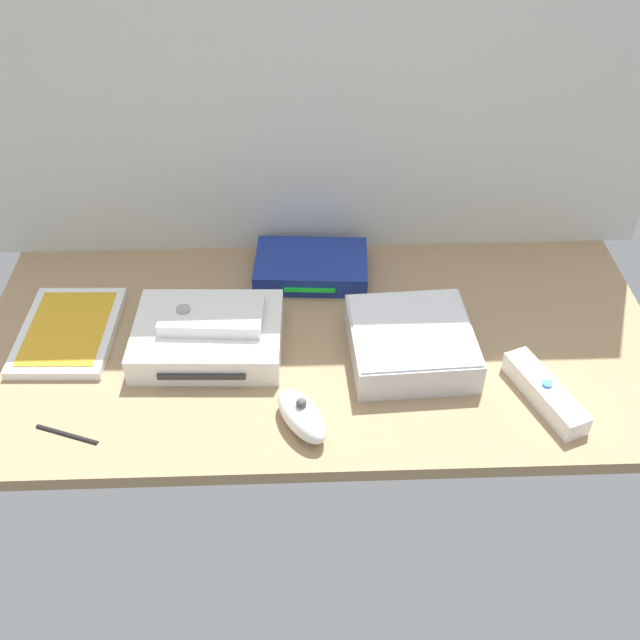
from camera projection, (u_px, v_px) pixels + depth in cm
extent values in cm
cube|color=#9E7F5B|center=(320.00, 345.00, 110.00)|extent=(100.00, 48.00, 2.00)
cube|color=silver|center=(314.00, 62.00, 106.96)|extent=(110.00, 1.20, 64.00)
cube|color=white|center=(208.00, 336.00, 106.83)|extent=(21.56, 16.74, 4.40)
cube|color=#2D2D2D|center=(201.00, 376.00, 100.64)|extent=(12.01, 1.03, 0.80)
cube|color=silver|center=(411.00, 343.00, 105.27)|extent=(17.83, 17.83, 5.00)
cube|color=silver|center=(412.00, 329.00, 103.53)|extent=(17.12, 17.12, 0.30)
cube|color=white|center=(69.00, 331.00, 109.81)|extent=(14.21, 19.43, 1.40)
cube|color=gold|center=(67.00, 327.00, 109.30)|extent=(11.68, 16.70, 0.16)
cube|color=navy|center=(311.00, 266.00, 120.29)|extent=(18.75, 13.15, 3.40)
cube|color=#19D833|center=(310.00, 290.00, 115.61)|extent=(8.01, 0.92, 0.60)
cube|color=white|center=(545.00, 393.00, 99.32)|extent=(8.64, 15.11, 3.00)
cylinder|color=#387FDB|center=(547.00, 384.00, 98.21)|extent=(1.40, 1.40, 0.40)
ellipsoid|color=white|center=(302.00, 416.00, 95.54)|extent=(8.68, 10.88, 4.00)
sphere|color=#4C4C4C|center=(301.00, 403.00, 93.97)|extent=(1.40, 1.40, 1.40)
cube|color=white|center=(212.00, 315.00, 105.47)|extent=(14.91, 8.96, 2.00)
cylinder|color=#99999E|center=(184.00, 308.00, 104.79)|extent=(2.13, 2.13, 0.40)
cylinder|color=black|center=(67.00, 433.00, 95.47)|extent=(8.67, 3.82, 0.70)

